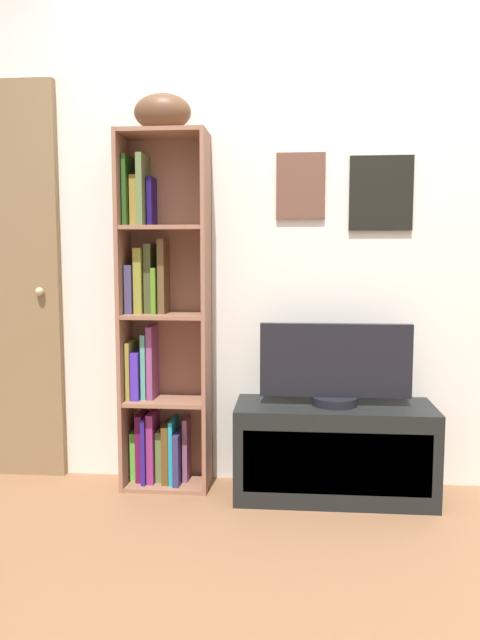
# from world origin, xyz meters

# --- Properties ---
(ground) EXTENTS (5.20, 5.20, 0.04)m
(ground) POSITION_xyz_m (0.00, 0.00, -0.02)
(ground) COLOR brown
(back_wall) EXTENTS (4.80, 0.08, 2.48)m
(back_wall) POSITION_xyz_m (0.00, 1.13, 1.24)
(back_wall) COLOR silver
(back_wall) RESTS_ON ground
(bookshelf) EXTENTS (0.43, 0.25, 1.76)m
(bookshelf) POSITION_xyz_m (-0.76, 1.00, 0.78)
(bookshelf) COLOR #92624A
(bookshelf) RESTS_ON ground
(football) EXTENTS (0.28, 0.18, 0.17)m
(football) POSITION_xyz_m (-0.72, 0.97, 1.84)
(football) COLOR brown
(football) RESTS_ON bookshelf
(tv_stand) EXTENTS (0.95, 0.38, 0.45)m
(tv_stand) POSITION_xyz_m (0.11, 0.91, 0.23)
(tv_stand) COLOR black
(tv_stand) RESTS_ON ground
(television) EXTENTS (0.72, 0.22, 0.39)m
(television) POSITION_xyz_m (0.11, 0.91, 0.65)
(television) COLOR black
(television) RESTS_ON tv_stand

